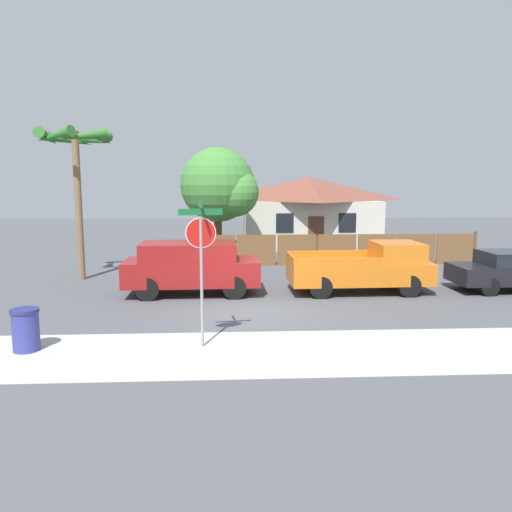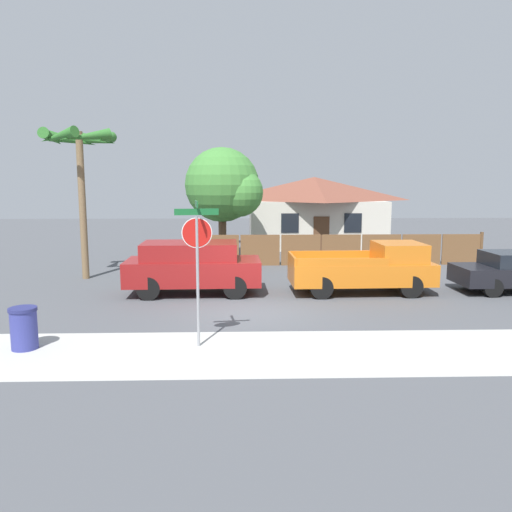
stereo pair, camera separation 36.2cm
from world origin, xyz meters
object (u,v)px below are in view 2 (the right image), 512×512
Objects in this scene: red_suv at (193,266)px; stop_sign at (197,248)px; palm_tree at (80,151)px; trash_bin at (24,328)px; house at (314,210)px; orange_pickup at (367,269)px; oak_tree at (226,187)px.

stop_sign is at bearing -84.58° from red_suv.
palm_tree is 5.96× the size of trash_bin.
house is 1.44× the size of palm_tree.
red_suv is 6.76m from trash_bin.
red_suv is at bearing 178.70° from orange_pickup.
oak_tree is 8.32m from red_suv.
trash_bin is at bearing -107.78° from oak_tree.
palm_tree is at bearing 98.09° from trash_bin.
house is 1.72× the size of orange_pickup.
house is 13.94m from orange_pickup.
palm_tree is 10.04m from trash_bin.
oak_tree is 0.94× the size of palm_tree.
oak_tree reaches higher than red_suv.
stop_sign is at bearing 1.15° from trash_bin.
oak_tree is 1.20× the size of red_suv.
oak_tree is at bearing 81.09° from stop_sign.
stop_sign reaches higher than trash_bin.
stop_sign is (-5.60, -19.61, 0.19)m from house.
palm_tree is at bearing -139.44° from oak_tree.
stop_sign is at bearing -135.22° from orange_pickup.
palm_tree is (-5.62, -4.81, 1.46)m from oak_tree.
palm_tree is 10.61m from stop_sign.
orange_pickup is (5.25, -7.81, -2.82)m from oak_tree.
red_suv is at bearing 59.48° from trash_bin.
oak_tree reaches higher than stop_sign.
palm_tree is 12.06m from orange_pickup.
trash_bin is (-9.62, -5.82, -0.37)m from orange_pickup.
palm_tree is at bearing 163.24° from orange_pickup.
red_suv is at bearing -114.33° from house.
orange_pickup is at bearing -15.40° from palm_tree.
trash_bin is (-4.37, -13.62, -3.19)m from oak_tree.
orange_pickup is 11.25m from trash_bin.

